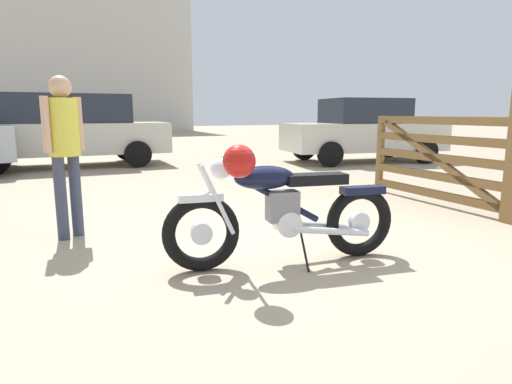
# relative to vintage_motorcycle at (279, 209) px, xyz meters

# --- Properties ---
(ground_plane) EXTENTS (80.00, 80.00, 0.00)m
(ground_plane) POSITION_rel_vintage_motorcycle_xyz_m (0.44, 0.30, -0.49)
(ground_plane) COLOR gray
(vintage_motorcycle) EXTENTS (2.07, 0.73, 1.07)m
(vintage_motorcycle) POSITION_rel_vintage_motorcycle_xyz_m (0.00, 0.00, 0.00)
(vintage_motorcycle) COLOR black
(vintage_motorcycle) RESTS_ON ground_plane
(timber_gate) EXTENTS (0.22, 2.54, 1.60)m
(timber_gate) POSITION_rel_vintage_motorcycle_xyz_m (3.22, 0.99, 0.21)
(timber_gate) COLOR brown
(timber_gate) RESTS_ON ground_plane
(bystander) EXTENTS (0.39, 0.30, 1.66)m
(bystander) POSITION_rel_vintage_motorcycle_xyz_m (-1.57, 1.69, 0.53)
(bystander) COLOR #383D51
(bystander) RESTS_ON ground_plane
(white_estate_far) EXTENTS (4.74, 2.05, 1.74)m
(white_estate_far) POSITION_rel_vintage_motorcycle_xyz_m (-1.35, 8.43, 0.45)
(white_estate_far) COLOR black
(white_estate_far) RESTS_ON ground_plane
(blue_hatchback_right) EXTENTS (4.44, 2.48, 1.67)m
(blue_hatchback_right) POSITION_rel_vintage_motorcycle_xyz_m (5.96, 6.17, 0.34)
(blue_hatchback_right) COLOR black
(blue_hatchback_right) RESTS_ON ground_plane
(industrial_building) EXTENTS (19.41, 10.00, 23.03)m
(industrial_building) POSITION_rel_vintage_motorcycle_xyz_m (-1.15, 32.75, 5.18)
(industrial_building) COLOR beige
(industrial_building) RESTS_ON ground_plane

